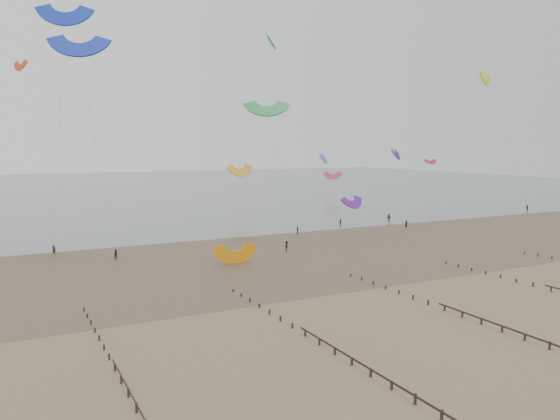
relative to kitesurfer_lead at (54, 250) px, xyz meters
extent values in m
plane|color=brown|center=(32.04, -48.52, -0.81)|extent=(500.00, 500.00, 0.00)
plane|color=#475654|center=(32.04, 151.48, -0.78)|extent=(500.00, 500.00, 0.00)
plane|color=#473A28|center=(32.04, -13.52, -0.79)|extent=(500.00, 500.00, 0.00)
ellipsoid|color=slate|center=(14.04, -26.52, -0.80)|extent=(23.60, 14.36, 0.01)
ellipsoid|color=slate|center=(44.04, -10.52, -0.80)|extent=(33.64, 18.32, 0.01)
ellipsoid|color=slate|center=(77.04, -18.52, -0.80)|extent=(19.65, 13.67, 0.01)
ellipsoid|color=slate|center=(-7.96, -8.52, -0.80)|extent=(26.95, 14.22, 0.01)
cube|color=black|center=(0.04, -62.84, -0.49)|extent=(0.16, 0.16, 0.74)
cube|color=black|center=(0.04, -60.21, -0.50)|extent=(0.16, 0.16, 0.71)
cube|color=black|center=(0.04, -57.57, -0.52)|extent=(0.16, 0.16, 0.68)
cube|color=black|center=(0.04, -54.94, -0.53)|extent=(0.16, 0.16, 0.65)
cube|color=black|center=(0.04, -52.31, -0.55)|extent=(0.16, 0.16, 0.62)
cube|color=black|center=(0.04, -49.68, -0.56)|extent=(0.16, 0.16, 0.59)
cube|color=black|center=(0.04, -47.05, -0.58)|extent=(0.16, 0.16, 0.57)
cube|color=black|center=(0.04, -44.42, -0.59)|extent=(0.16, 0.16, 0.54)
cube|color=black|center=(0.04, -41.79, -0.61)|extent=(0.16, 0.16, 0.51)
cube|color=black|center=(0.04, -39.15, -0.62)|extent=(0.16, 0.16, 0.48)
cube|color=black|center=(0.04, -36.52, -0.63)|extent=(0.16, 0.16, 0.45)
cube|color=black|center=(18.04, -73.36, -0.43)|extent=(0.16, 0.16, 0.86)
cube|color=black|center=(18.04, -70.73, -0.45)|extent=(0.16, 0.16, 0.83)
cube|color=black|center=(18.04, -68.10, -0.46)|extent=(0.16, 0.16, 0.80)
cube|color=black|center=(18.04, -65.47, -0.47)|extent=(0.16, 0.16, 0.77)
cube|color=black|center=(18.04, -62.84, -0.49)|extent=(0.16, 0.16, 0.74)
cube|color=black|center=(18.04, -60.21, -0.50)|extent=(0.16, 0.16, 0.71)
cube|color=black|center=(18.04, -57.57, -0.52)|extent=(0.16, 0.16, 0.68)
cube|color=black|center=(18.04, -54.94, -0.53)|extent=(0.16, 0.16, 0.65)
cube|color=black|center=(18.04, -52.31, -0.55)|extent=(0.16, 0.16, 0.62)
cube|color=black|center=(18.04, -49.68, -0.56)|extent=(0.16, 0.16, 0.59)
cube|color=black|center=(18.04, -47.05, -0.58)|extent=(0.16, 0.16, 0.57)
cube|color=black|center=(18.04, -44.42, -0.59)|extent=(0.16, 0.16, 0.54)
cube|color=black|center=(18.04, -41.79, -0.61)|extent=(0.16, 0.16, 0.51)
cube|color=black|center=(18.04, -39.15, -0.62)|extent=(0.16, 0.16, 0.48)
cube|color=black|center=(18.04, -36.52, -0.63)|extent=(0.16, 0.16, 0.45)
cube|color=black|center=(18.04, -70.27, -0.19)|extent=(0.06, 32.50, 0.18)
cube|color=black|center=(36.04, -68.10, -0.46)|extent=(0.16, 0.16, 0.80)
cube|color=black|center=(36.04, -65.47, -0.47)|extent=(0.16, 0.16, 0.77)
cube|color=black|center=(36.04, -62.84, -0.49)|extent=(0.16, 0.16, 0.74)
cube|color=black|center=(36.04, -60.21, -0.50)|extent=(0.16, 0.16, 0.71)
cube|color=black|center=(36.04, -57.57, -0.52)|extent=(0.16, 0.16, 0.68)
cube|color=black|center=(36.04, -54.94, -0.53)|extent=(0.16, 0.16, 0.65)
cube|color=black|center=(36.04, -52.31, -0.55)|extent=(0.16, 0.16, 0.62)
cube|color=black|center=(36.04, -49.68, -0.56)|extent=(0.16, 0.16, 0.59)
cube|color=black|center=(36.04, -47.05, -0.58)|extent=(0.16, 0.16, 0.57)
cube|color=black|center=(36.04, -44.42, -0.59)|extent=(0.16, 0.16, 0.54)
cube|color=black|center=(36.04, -41.79, -0.61)|extent=(0.16, 0.16, 0.51)
cube|color=black|center=(36.04, -39.15, -0.62)|extent=(0.16, 0.16, 0.48)
cube|color=black|center=(36.04, -36.52, -0.63)|extent=(0.16, 0.16, 0.45)
cube|color=black|center=(54.04, -54.94, -0.53)|extent=(0.16, 0.16, 0.65)
cube|color=black|center=(54.04, -52.31, -0.55)|extent=(0.16, 0.16, 0.62)
cube|color=black|center=(54.04, -49.68, -0.56)|extent=(0.16, 0.16, 0.59)
cube|color=black|center=(54.04, -47.05, -0.58)|extent=(0.16, 0.16, 0.57)
cube|color=black|center=(54.04, -44.42, -0.59)|extent=(0.16, 0.16, 0.54)
cube|color=black|center=(54.04, -41.79, -0.61)|extent=(0.16, 0.16, 0.51)
cube|color=black|center=(54.04, -39.15, -0.62)|extent=(0.16, 0.16, 0.48)
cube|color=black|center=(54.04, -36.52, -0.63)|extent=(0.16, 0.16, 0.45)
cube|color=black|center=(72.04, -41.79, -0.61)|extent=(0.16, 0.16, 0.51)
cube|color=black|center=(72.04, -39.15, -0.62)|extent=(0.16, 0.16, 0.48)
cube|color=black|center=(72.04, -36.52, -0.63)|extent=(0.16, 0.16, 0.45)
imported|color=black|center=(0.00, 0.00, 0.00)|extent=(0.69, 0.59, 1.62)
imported|color=black|center=(36.57, -16.10, 0.14)|extent=(1.35, 1.37, 1.89)
imported|color=black|center=(74.72, -2.60, -0.06)|extent=(0.81, 0.87, 1.50)
imported|color=black|center=(77.16, 6.80, 0.11)|extent=(1.71, 0.55, 1.84)
imported|color=black|center=(8.64, -9.42, 0.03)|extent=(0.97, 0.84, 1.68)
imported|color=black|center=(47.68, -0.02, 0.03)|extent=(0.75, 1.06, 1.67)
imported|color=black|center=(125.60, 5.70, 0.07)|extent=(0.95, 1.05, 1.76)
imported|color=black|center=(61.89, 5.23, 0.07)|extent=(0.74, 1.11, 1.76)
camera|label=1|loc=(-7.51, -99.32, 17.54)|focal=35.00mm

